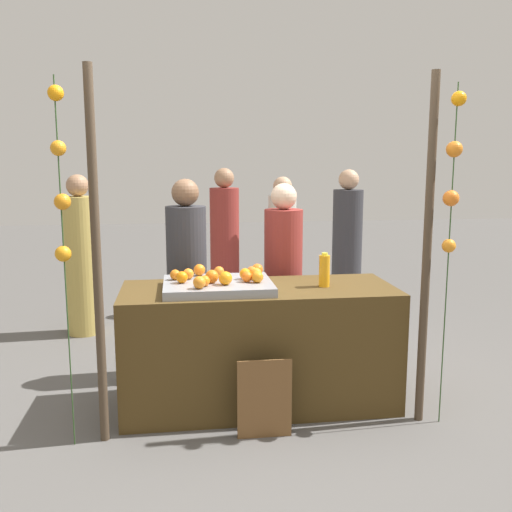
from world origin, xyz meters
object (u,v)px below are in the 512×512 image
at_px(orange_0, 252,271).
at_px(chalkboard_sign, 264,399).
at_px(stall_counter, 259,346).
at_px(juice_bottle, 324,271).
at_px(orange_1, 247,277).
at_px(vendor_right, 283,285).
at_px(vendor_left, 187,285).

bearing_deg(orange_0, chalkboard_sign, -89.92).
height_order(stall_counter, juice_bottle, juice_bottle).
bearing_deg(juice_bottle, orange_1, -174.62).
height_order(orange_0, vendor_right, vendor_right).
bearing_deg(juice_bottle, stall_counter, 176.44).
height_order(chalkboard_sign, vendor_right, vendor_right).
bearing_deg(stall_counter, orange_1, -139.17).
bearing_deg(juice_bottle, chalkboard_sign, -135.68).
distance_m(orange_0, chalkboard_sign, 0.93).
bearing_deg(orange_1, vendor_left, 118.72).
xyz_separation_m(juice_bottle, vendor_left, (-0.96, 0.68, -0.23)).
relative_size(orange_0, orange_1, 1.01).
bearing_deg(juice_bottle, vendor_right, 104.34).
bearing_deg(chalkboard_sign, juice_bottle, 44.32).
bearing_deg(orange_0, orange_1, -107.72).
height_order(orange_1, juice_bottle, juice_bottle).
height_order(stall_counter, orange_0, orange_0).
height_order(juice_bottle, chalkboard_sign, juice_bottle).
height_order(orange_0, juice_bottle, juice_bottle).
height_order(orange_0, vendor_left, vendor_left).
bearing_deg(orange_1, juice_bottle, 5.38).
relative_size(juice_bottle, vendor_left, 0.15).
relative_size(orange_0, vendor_right, 0.05).
bearing_deg(stall_counter, vendor_left, 127.33).
bearing_deg(vendor_left, chalkboard_sign, -68.62).
distance_m(stall_counter, vendor_right, 0.77).
bearing_deg(orange_1, stall_counter, 40.83).
distance_m(vendor_left, vendor_right, 0.79).
xyz_separation_m(orange_0, vendor_left, (-0.46, 0.55, -0.21)).
relative_size(chalkboard_sign, vendor_right, 0.34).
relative_size(juice_bottle, vendor_right, 0.15).
bearing_deg(chalkboard_sign, vendor_left, 111.38).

